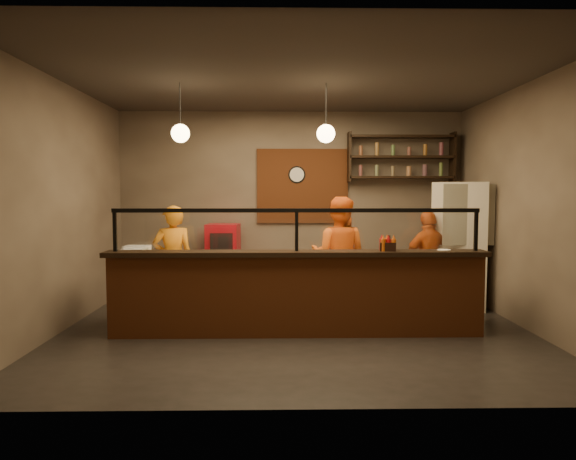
{
  "coord_description": "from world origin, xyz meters",
  "views": [
    {
      "loc": [
        -0.22,
        -6.57,
        1.76
      ],
      "look_at": [
        -0.09,
        0.3,
        1.28
      ],
      "focal_mm": 32.0,
      "sensor_mm": 36.0,
      "label": 1
    }
  ],
  "objects_px": {
    "fridge": "(459,245)",
    "pizza_dough": "(374,259)",
    "pepper_mill": "(389,243)",
    "wall_clock": "(297,175)",
    "red_cooler": "(223,260)",
    "cook_mid": "(339,256)",
    "condiment_caddy": "(388,247)",
    "cook_left": "(173,261)",
    "cook_right": "(429,261)"
  },
  "relations": [
    {
      "from": "wall_clock",
      "to": "condiment_caddy",
      "type": "relative_size",
      "value": 1.56
    },
    {
      "from": "cook_left",
      "to": "fridge",
      "type": "distance_m",
      "value": 4.39
    },
    {
      "from": "cook_mid",
      "to": "pepper_mill",
      "type": "xyz_separation_m",
      "value": [
        0.5,
        -1.08,
        0.29
      ]
    },
    {
      "from": "wall_clock",
      "to": "pizza_dough",
      "type": "relative_size",
      "value": 0.66
    },
    {
      "from": "wall_clock",
      "to": "cook_right",
      "type": "xyz_separation_m",
      "value": [
        1.95,
        -1.38,
        -1.35
      ]
    },
    {
      "from": "condiment_caddy",
      "to": "pizza_dough",
      "type": "bearing_deg",
      "value": 99.27
    },
    {
      "from": "fridge",
      "to": "pepper_mill",
      "type": "bearing_deg",
      "value": -112.43
    },
    {
      "from": "fridge",
      "to": "pepper_mill",
      "type": "relative_size",
      "value": 10.5
    },
    {
      "from": "red_cooler",
      "to": "pizza_dough",
      "type": "distance_m",
      "value": 2.99
    },
    {
      "from": "wall_clock",
      "to": "pizza_dough",
      "type": "xyz_separation_m",
      "value": [
        0.95,
        -2.3,
        -1.19
      ]
    },
    {
      "from": "fridge",
      "to": "pepper_mill",
      "type": "xyz_separation_m",
      "value": [
        -1.45,
        -1.58,
        0.18
      ]
    },
    {
      "from": "cook_left",
      "to": "cook_mid",
      "type": "relative_size",
      "value": 0.93
    },
    {
      "from": "red_cooler",
      "to": "condiment_caddy",
      "type": "bearing_deg",
      "value": -42.91
    },
    {
      "from": "cook_mid",
      "to": "red_cooler",
      "type": "distance_m",
      "value": 2.25
    },
    {
      "from": "pizza_dough",
      "to": "fridge",
      "type": "bearing_deg",
      "value": 37.54
    },
    {
      "from": "fridge",
      "to": "pizza_dough",
      "type": "height_order",
      "value": "fridge"
    },
    {
      "from": "condiment_caddy",
      "to": "pepper_mill",
      "type": "relative_size",
      "value": 1.04
    },
    {
      "from": "fridge",
      "to": "condiment_caddy",
      "type": "height_order",
      "value": "fridge"
    },
    {
      "from": "cook_right",
      "to": "pepper_mill",
      "type": "relative_size",
      "value": 8.18
    },
    {
      "from": "cook_mid",
      "to": "cook_left",
      "type": "bearing_deg",
      "value": 18.39
    },
    {
      "from": "cook_left",
      "to": "condiment_caddy",
      "type": "xyz_separation_m",
      "value": [
        2.88,
        -1.12,
        0.32
      ]
    },
    {
      "from": "cook_mid",
      "to": "condiment_caddy",
      "type": "height_order",
      "value": "cook_mid"
    },
    {
      "from": "cook_left",
      "to": "wall_clock",
      "type": "bearing_deg",
      "value": -155.2
    },
    {
      "from": "wall_clock",
      "to": "fridge",
      "type": "distance_m",
      "value": 2.96
    },
    {
      "from": "condiment_caddy",
      "to": "cook_left",
      "type": "bearing_deg",
      "value": 158.74
    },
    {
      "from": "fridge",
      "to": "pizza_dough",
      "type": "xyz_separation_m",
      "value": [
        -1.55,
        -1.19,
        -0.06
      ]
    },
    {
      "from": "cook_right",
      "to": "pizza_dough",
      "type": "xyz_separation_m",
      "value": [
        -1.0,
        -0.92,
        0.15
      ]
    },
    {
      "from": "fridge",
      "to": "wall_clock",
      "type": "bearing_deg",
      "value": 176.16
    },
    {
      "from": "cook_left",
      "to": "cook_mid",
      "type": "bearing_deg",
      "value": 164.03
    },
    {
      "from": "fridge",
      "to": "pepper_mill",
      "type": "height_order",
      "value": "fridge"
    },
    {
      "from": "cook_right",
      "to": "fridge",
      "type": "height_order",
      "value": "fridge"
    },
    {
      "from": "wall_clock",
      "to": "condiment_caddy",
      "type": "bearing_deg",
      "value": -69.64
    },
    {
      "from": "cook_right",
      "to": "fridge",
      "type": "distance_m",
      "value": 0.65
    },
    {
      "from": "fridge",
      "to": "pizza_dough",
      "type": "distance_m",
      "value": 1.96
    },
    {
      "from": "fridge",
      "to": "red_cooler",
      "type": "bearing_deg",
      "value": -171.89
    },
    {
      "from": "condiment_caddy",
      "to": "pepper_mill",
      "type": "distance_m",
      "value": 0.09
    },
    {
      "from": "fridge",
      "to": "pepper_mill",
      "type": "distance_m",
      "value": 2.15
    },
    {
      "from": "cook_right",
      "to": "pizza_dough",
      "type": "height_order",
      "value": "cook_right"
    },
    {
      "from": "cook_right",
      "to": "wall_clock",
      "type": "bearing_deg",
      "value": -51.86
    },
    {
      "from": "cook_left",
      "to": "condiment_caddy",
      "type": "relative_size",
      "value": 8.28
    },
    {
      "from": "cook_right",
      "to": "condiment_caddy",
      "type": "bearing_deg",
      "value": 39.63
    },
    {
      "from": "cook_left",
      "to": "fridge",
      "type": "relative_size",
      "value": 0.82
    },
    {
      "from": "red_cooler",
      "to": "pizza_dough",
      "type": "relative_size",
      "value": 2.77
    },
    {
      "from": "pizza_dough",
      "to": "condiment_caddy",
      "type": "bearing_deg",
      "value": -80.73
    },
    {
      "from": "cook_left",
      "to": "condiment_caddy",
      "type": "bearing_deg",
      "value": 141.96
    },
    {
      "from": "red_cooler",
      "to": "pizza_dough",
      "type": "bearing_deg",
      "value": -37.9
    },
    {
      "from": "cook_left",
      "to": "cook_mid",
      "type": "distance_m",
      "value": 2.41
    },
    {
      "from": "cook_left",
      "to": "condiment_caddy",
      "type": "distance_m",
      "value": 3.1
    },
    {
      "from": "red_cooler",
      "to": "pepper_mill",
      "type": "bearing_deg",
      "value": -41.65
    },
    {
      "from": "pizza_dough",
      "to": "pepper_mill",
      "type": "bearing_deg",
      "value": -74.82
    }
  ]
}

